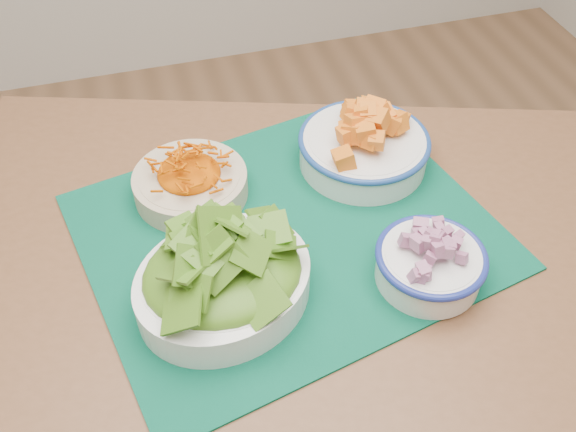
% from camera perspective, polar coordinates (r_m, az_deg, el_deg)
% --- Properties ---
extents(table, '(1.23, 1.01, 0.75)m').
position_cam_1_polar(table, '(1.02, -1.05, -7.08)').
color(table, brown).
rests_on(table, ground).
extents(placemat, '(0.66, 0.58, 0.00)m').
position_cam_1_polar(placemat, '(0.95, -0.00, -1.35)').
color(placemat, '#003525').
rests_on(placemat, table).
extents(carrot_bowl, '(0.19, 0.19, 0.06)m').
position_cam_1_polar(carrot_bowl, '(1.00, -8.71, 3.21)').
color(carrot_bowl, beige).
rests_on(carrot_bowl, placemat).
extents(squash_bowl, '(0.27, 0.27, 0.11)m').
position_cam_1_polar(squash_bowl, '(1.03, 6.82, 6.88)').
color(squash_bowl, white).
rests_on(squash_bowl, placemat).
extents(lettuce_bowl, '(0.30, 0.28, 0.12)m').
position_cam_1_polar(lettuce_bowl, '(0.83, -5.87, -4.91)').
color(lettuce_bowl, white).
rests_on(lettuce_bowl, placemat).
extents(onion_bowl, '(0.19, 0.19, 0.08)m').
position_cam_1_polar(onion_bowl, '(0.88, 12.58, -3.78)').
color(onion_bowl, white).
rests_on(onion_bowl, placemat).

